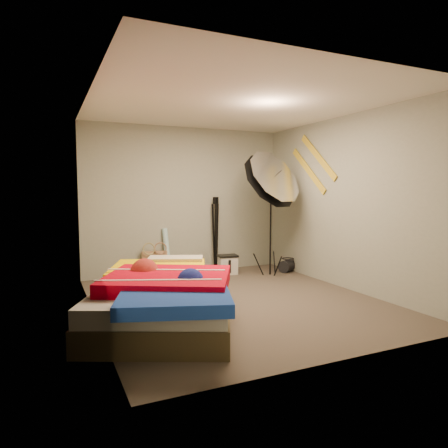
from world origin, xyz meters
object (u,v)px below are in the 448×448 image
tote_bag (155,264)px  duffel_bag (288,266)px  camera_case (228,265)px  photo_umbrella (269,182)px  camera_tripod (216,229)px  wrapping_roll (167,252)px  bed (166,297)px

tote_bag → duffel_bag: 2.31m
duffel_bag → camera_case: bearing=137.2°
duffel_bag → photo_umbrella: size_ratio=0.16×
tote_bag → photo_umbrella: photo_umbrella is taller
duffel_bag → camera_tripod: (-1.12, 0.60, 0.65)m
wrapping_roll → bed: bearing=-106.4°
tote_bag → camera_tripod: bearing=9.6°
wrapping_roll → duffel_bag: wrapping_roll is taller
camera_case → camera_tripod: bearing=108.7°
duffel_bag → camera_tripod: size_ratio=0.26×
bed → photo_umbrella: 2.93m
bed → photo_umbrella: photo_umbrella is taller
bed → tote_bag: bearing=78.5°
duffel_bag → photo_umbrella: bearing=175.1°
photo_umbrella → camera_tripod: size_ratio=1.67×
tote_bag → bed: size_ratio=0.17×
camera_tripod → bed: bearing=-124.0°
wrapping_roll → bed: size_ratio=0.32×
camera_tripod → tote_bag: bearing=178.9°
duffel_bag → bed: 3.23m
camera_case → camera_tripod: size_ratio=0.23×
tote_bag → camera_tripod: size_ratio=0.32×
photo_umbrella → wrapping_roll: bearing=149.4°
bed → camera_tripod: 2.88m
duffel_bag → camera_tripod: bearing=122.4°
duffel_bag → tote_bag: bearing=134.9°
wrapping_roll → camera_tripod: size_ratio=0.60×
camera_case → photo_umbrella: photo_umbrella is taller
camera_case → duffel_bag: bearing=-5.9°
tote_bag → wrapping_roll: 0.28m
bed → camera_case: bearing=50.4°
camera_tripod → camera_case: bearing=-78.7°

